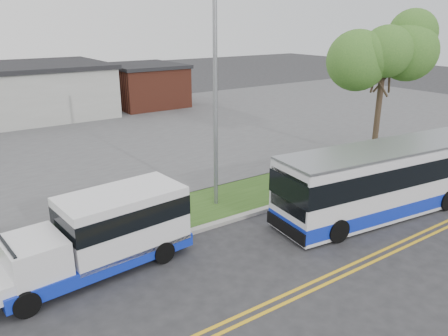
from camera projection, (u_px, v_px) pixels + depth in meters
ground at (189, 251)px, 15.30m from camera, size 140.00×140.00×0.00m
lane_line_north at (258, 307)px, 12.30m from camera, size 70.00×0.12×0.01m
lane_line_south at (265, 312)px, 12.07m from camera, size 70.00×0.12×0.01m
curb at (174, 237)px, 16.14m from camera, size 80.00×0.30×0.15m
verge at (153, 220)px, 17.55m from camera, size 80.00×3.30×0.10m
parking_lot at (58, 143)px, 28.53m from camera, size 80.00×25.00×0.10m
brick_wing at (145, 85)px, 40.58m from camera, size 6.30×7.30×3.90m
tree_east at (385, 49)px, 23.20m from camera, size 5.20×5.20×8.33m
streetlight_near at (216, 85)px, 17.37m from camera, size 0.35×1.53×9.50m
shuttle_bus at (105, 230)px, 13.95m from camera, size 6.56×2.65×2.45m
transit_bus at (388, 179)px, 18.03m from camera, size 10.53×3.52×2.87m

